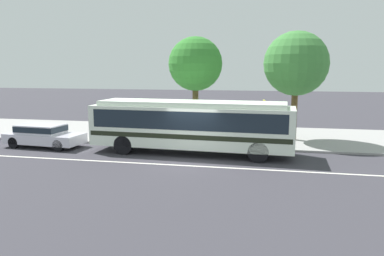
# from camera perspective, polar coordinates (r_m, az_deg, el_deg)

# --- Properties ---
(ground_plane) EXTENTS (120.00, 120.00, 0.00)m
(ground_plane) POSITION_cam_1_polar(r_m,az_deg,el_deg) (17.95, -0.37, -5.17)
(ground_plane) COLOR #36343C
(sidewalk_slab) EXTENTS (60.00, 8.00, 0.12)m
(sidewalk_slab) POSITION_cam_1_polar(r_m,az_deg,el_deg) (24.77, 3.01, -1.06)
(sidewalk_slab) COLOR #989694
(sidewalk_slab) RESTS_ON ground_plane
(lane_stripe_center) EXTENTS (56.00, 0.16, 0.01)m
(lane_stripe_center) POSITION_cam_1_polar(r_m,az_deg,el_deg) (17.20, -0.92, -5.81)
(lane_stripe_center) COLOR silver
(lane_stripe_center) RESTS_ON ground_plane
(transit_bus) EXTENTS (10.64, 3.02, 2.76)m
(transit_bus) POSITION_cam_1_polar(r_m,az_deg,el_deg) (19.37, -0.08, 0.74)
(transit_bus) COLOR silver
(transit_bus) RESTS_ON ground_plane
(sedan_behind_bus) EXTENTS (4.56, 2.15, 1.29)m
(sedan_behind_bus) POSITION_cam_1_polar(r_m,az_deg,el_deg) (22.77, -21.93, -0.92)
(sedan_behind_bus) COLOR silver
(sedan_behind_bus) RESTS_ON ground_plane
(pedestrian_waiting_near_sign) EXTENTS (0.46, 0.46, 1.68)m
(pedestrian_waiting_near_sign) POSITION_cam_1_polar(r_m,az_deg,el_deg) (22.40, 12.53, 0.36)
(pedestrian_waiting_near_sign) COLOR navy
(pedestrian_waiting_near_sign) RESTS_ON sidewalk_slab
(pedestrian_walking_along_curb) EXTENTS (0.41, 0.41, 1.64)m
(pedestrian_walking_along_curb) POSITION_cam_1_polar(r_m,az_deg,el_deg) (21.58, 4.17, 0.13)
(pedestrian_walking_along_curb) COLOR #78644B
(pedestrian_walking_along_curb) RESTS_ON sidewalk_slab
(pedestrian_standing_by_tree) EXTENTS (0.48, 0.48, 1.63)m
(pedestrian_standing_by_tree) POSITION_cam_1_polar(r_m,az_deg,el_deg) (22.17, -6.80, 0.32)
(pedestrian_standing_by_tree) COLOR #736556
(pedestrian_standing_by_tree) RESTS_ON sidewalk_slab
(bus_stop_sign) EXTENTS (0.14, 0.44, 2.63)m
(bus_stop_sign) POSITION_cam_1_polar(r_m,az_deg,el_deg) (20.76, 10.98, 1.66)
(bus_stop_sign) COLOR gray
(bus_stop_sign) RESTS_ON sidewalk_slab
(street_tree_near_stop) EXTENTS (3.32, 3.32, 6.27)m
(street_tree_near_stop) POSITION_cam_1_polar(r_m,az_deg,el_deg) (23.08, 0.54, 9.76)
(street_tree_near_stop) COLOR brown
(street_tree_near_stop) RESTS_ON sidewalk_slab
(street_tree_mid_block) EXTENTS (3.84, 3.84, 6.54)m
(street_tree_mid_block) POSITION_cam_1_polar(r_m,az_deg,el_deg) (23.21, 15.73, 9.48)
(street_tree_mid_block) COLOR brown
(street_tree_mid_block) RESTS_ON sidewalk_slab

